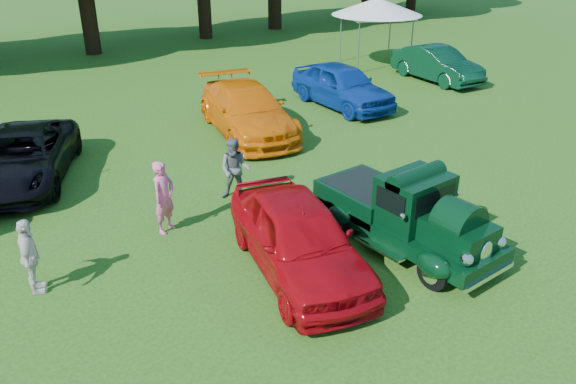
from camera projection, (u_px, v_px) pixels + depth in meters
ground at (374, 248)px, 12.25m from camera, size 120.00×120.00×0.00m
hero_pickup at (405, 214)px, 12.08m from camera, size 2.05×4.41×1.72m
red_convertible at (299, 237)px, 11.15m from camera, size 3.04×4.89×1.55m
back_car_black at (22, 157)px, 15.16m from camera, size 4.46×5.57×1.41m
back_car_orange at (247, 110)px, 18.65m from camera, size 3.61×5.87×1.59m
back_car_blue at (342, 85)px, 21.39m from camera, size 2.32×4.92×1.63m
back_car_green at (437, 64)px, 24.93m from camera, size 2.14×4.67×1.49m
spectator_pink at (164, 197)px, 12.59m from camera, size 0.74×0.64×1.71m
spectator_grey at (235, 169)px, 14.11m from camera, size 0.99×1.00×1.63m
spectator_white at (30, 257)px, 10.49m from camera, size 0.64×0.98×1.55m
canopy_tent at (377, 7)px, 26.65m from camera, size 5.69×5.69×3.23m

